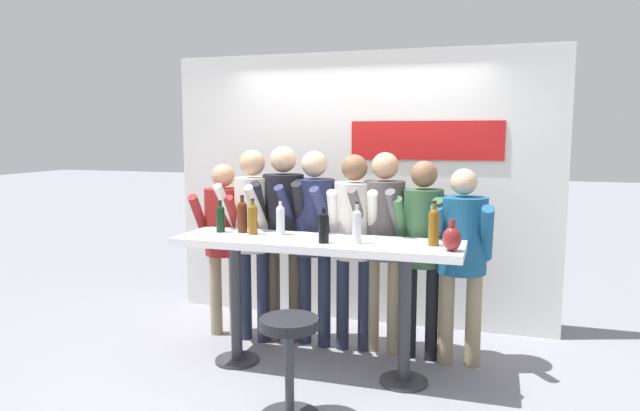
# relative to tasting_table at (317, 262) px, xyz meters

# --- Properties ---
(ground_plane) EXTENTS (40.00, 40.00, 0.00)m
(ground_plane) POSITION_rel_tasting_table_xyz_m (0.00, 0.00, -0.88)
(ground_plane) COLOR gray
(back_wall) EXTENTS (3.81, 0.12, 2.64)m
(back_wall) POSITION_rel_tasting_table_xyz_m (0.01, 1.36, 0.44)
(back_wall) COLOR silver
(back_wall) RESTS_ON ground_plane
(tasting_table) EXTENTS (2.21, 0.59, 1.06)m
(tasting_table) POSITION_rel_tasting_table_xyz_m (0.00, 0.00, 0.00)
(tasting_table) COLOR white
(tasting_table) RESTS_ON ground_plane
(bar_stool) EXTENTS (0.40, 0.40, 0.68)m
(bar_stool) POSITION_rel_tasting_table_xyz_m (0.06, -0.76, -0.43)
(bar_stool) COLOR #333338
(bar_stool) RESTS_ON ground_plane
(person_far_left) EXTENTS (0.44, 0.53, 1.59)m
(person_far_left) POSITION_rel_tasting_table_xyz_m (-1.05, 0.54, 0.10)
(person_far_left) COLOR gray
(person_far_left) RESTS_ON ground_plane
(person_left) EXTENTS (0.43, 0.55, 1.72)m
(person_left) POSITION_rel_tasting_table_xyz_m (-0.74, 0.48, 0.19)
(person_left) COLOR #23283D
(person_left) RESTS_ON ground_plane
(person_center_left) EXTENTS (0.48, 0.59, 1.75)m
(person_center_left) POSITION_rel_tasting_table_xyz_m (-0.48, 0.54, 0.21)
(person_center_left) COLOR #473D33
(person_center_left) RESTS_ON ground_plane
(person_center) EXTENTS (0.48, 0.59, 1.71)m
(person_center) POSITION_rel_tasting_table_xyz_m (-0.20, 0.54, 0.18)
(person_center) COLOR #23283D
(person_center) RESTS_ON ground_plane
(person_center_right) EXTENTS (0.46, 0.57, 1.69)m
(person_center_right) POSITION_rel_tasting_table_xyz_m (0.16, 0.53, 0.17)
(person_center_right) COLOR #23283D
(person_center_right) RESTS_ON ground_plane
(person_right) EXTENTS (0.46, 0.57, 1.71)m
(person_right) POSITION_rel_tasting_table_xyz_m (0.41, 0.55, 0.18)
(person_right) COLOR gray
(person_right) RESTS_ON ground_plane
(person_far_right) EXTENTS (0.39, 0.51, 1.64)m
(person_far_right) POSITION_rel_tasting_table_xyz_m (0.74, 0.51, 0.14)
(person_far_right) COLOR black
(person_far_right) RESTS_ON ground_plane
(person_rightmost) EXTENTS (0.47, 0.54, 1.59)m
(person_rightmost) POSITION_rel_tasting_table_xyz_m (1.05, 0.47, 0.09)
(person_rightmost) COLOR gray
(person_rightmost) RESTS_ON ground_plane
(wine_bottle_0) EXTENTS (0.07, 0.07, 0.29)m
(wine_bottle_0) POSITION_rel_tasting_table_xyz_m (-0.55, 0.06, 0.31)
(wine_bottle_0) COLOR brown
(wine_bottle_0) RESTS_ON tasting_table
(wine_bottle_1) EXTENTS (0.07, 0.07, 0.26)m
(wine_bottle_1) POSITION_rel_tasting_table_xyz_m (-0.85, 0.08, 0.29)
(wine_bottle_1) COLOR black
(wine_bottle_1) RESTS_ON tasting_table
(wine_bottle_2) EXTENTS (0.08, 0.08, 0.33)m
(wine_bottle_2) POSITION_rel_tasting_table_xyz_m (0.88, 0.02, 0.32)
(wine_bottle_2) COLOR brown
(wine_bottle_2) RESTS_ON tasting_table
(wine_bottle_3) EXTENTS (0.06, 0.06, 0.31)m
(wine_bottle_3) POSITION_rel_tasting_table_xyz_m (0.33, -0.08, 0.31)
(wine_bottle_3) COLOR #B7BCC1
(wine_bottle_3) RESTS_ON tasting_table
(wine_bottle_4) EXTENTS (0.08, 0.08, 0.31)m
(wine_bottle_4) POSITION_rel_tasting_table_xyz_m (-0.67, 0.12, 0.31)
(wine_bottle_4) COLOR #4C1E0F
(wine_bottle_4) RESTS_ON tasting_table
(wine_bottle_5) EXTENTS (0.08, 0.08, 0.27)m
(wine_bottle_5) POSITION_rel_tasting_table_xyz_m (0.09, -0.12, 0.30)
(wine_bottle_5) COLOR black
(wine_bottle_5) RESTS_ON tasting_table
(wine_bottle_6) EXTENTS (0.07, 0.07, 0.29)m
(wine_bottle_6) POSITION_rel_tasting_table_xyz_m (-0.34, 0.12, 0.30)
(wine_bottle_6) COLOR #B7BCC1
(wine_bottle_6) RESTS_ON tasting_table
(decorative_vase) EXTENTS (0.13, 0.13, 0.22)m
(decorative_vase) POSITION_rel_tasting_table_xyz_m (1.02, -0.14, 0.26)
(decorative_vase) COLOR maroon
(decorative_vase) RESTS_ON tasting_table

